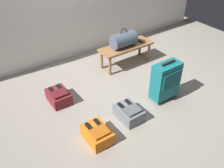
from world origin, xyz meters
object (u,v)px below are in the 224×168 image
(backpack_grey, at_px, (129,113))
(backpack_maroon, at_px, (59,96))
(duffel_bag_slate, at_px, (123,40))
(suitcase_upright_teal, at_px, (166,80))
(backpack_orange, at_px, (97,134))
(cell_phone, at_px, (139,41))
(bench, at_px, (126,48))

(backpack_grey, relative_size, backpack_maroon, 1.00)
(duffel_bag_slate, distance_m, backpack_grey, 1.45)
(suitcase_upright_teal, bearing_deg, backpack_maroon, 148.04)
(suitcase_upright_teal, bearing_deg, backpack_orange, -174.41)
(cell_phone, distance_m, backpack_maroon, 1.82)
(backpack_grey, bearing_deg, bench, 54.59)
(backpack_grey, height_order, backpack_orange, same)
(suitcase_upright_teal, distance_m, backpack_maroon, 1.59)
(bench, relative_size, suitcase_upright_teal, 1.55)
(suitcase_upright_teal, relative_size, backpack_orange, 1.70)
(backpack_orange, distance_m, backpack_maroon, 0.96)
(duffel_bag_slate, distance_m, suitcase_upright_teal, 1.14)
(cell_phone, bearing_deg, duffel_bag_slate, 179.45)
(duffel_bag_slate, distance_m, cell_phone, 0.39)
(bench, distance_m, backpack_orange, 1.87)
(duffel_bag_slate, relative_size, backpack_orange, 1.16)
(bench, xyz_separation_m, backpack_grey, (-0.83, -1.16, -0.23))
(duffel_bag_slate, bearing_deg, suitcase_upright_teal, -93.59)
(bench, relative_size, backpack_maroon, 2.63)
(bench, distance_m, backpack_maroon, 1.51)
(duffel_bag_slate, height_order, suitcase_upright_teal, duffel_bag_slate)
(backpack_grey, distance_m, backpack_orange, 0.56)
(backpack_orange, xyz_separation_m, backpack_maroon, (-0.08, 0.95, 0.00))
(backpack_grey, bearing_deg, backpack_maroon, 126.31)
(cell_phone, bearing_deg, suitcase_upright_teal, -111.46)
(bench, relative_size, backpack_grey, 2.63)
(backpack_maroon, bearing_deg, cell_phone, 9.29)
(bench, xyz_separation_m, cell_phone, (0.30, -0.00, 0.06))
(duffel_bag_slate, bearing_deg, backpack_maroon, -168.18)
(cell_phone, xyz_separation_m, backpack_grey, (-1.13, -1.16, -0.29))
(suitcase_upright_teal, xyz_separation_m, backpack_maroon, (-1.33, 0.83, -0.24))
(backpack_orange, bearing_deg, duffel_bag_slate, 43.40)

